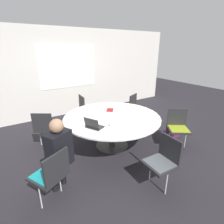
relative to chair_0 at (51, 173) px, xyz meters
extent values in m
plane|color=black|center=(1.54, 0.84, -0.51)|extent=(16.00, 16.00, 0.00)
cube|color=silver|center=(1.54, 3.40, 0.84)|extent=(8.00, 0.06, 2.70)
cube|color=white|center=(1.54, 3.37, 1.04)|extent=(1.80, 0.01, 1.30)
cylinder|color=#333333|center=(1.54, 0.84, -0.50)|extent=(0.73, 0.73, 0.02)
cylinder|color=#333333|center=(1.54, 0.84, -0.15)|extent=(0.13, 0.13, 0.67)
cylinder|color=white|center=(1.54, 0.84, 0.20)|extent=(2.07, 2.07, 0.03)
cube|color=#262628|center=(-0.03, 0.06, -0.07)|extent=(0.58, 0.57, 0.04)
cube|color=teal|center=(-0.03, 0.06, -0.05)|extent=(0.51, 0.50, 0.01)
cube|color=#262628|center=(0.06, -0.11, 0.15)|extent=(0.39, 0.21, 0.40)
cylinder|color=silver|center=(-0.19, -0.02, -0.30)|extent=(0.02, 0.02, 0.42)
cylinder|color=silver|center=(0.13, 0.14, -0.30)|extent=(0.02, 0.02, 0.42)
cube|color=#262628|center=(1.47, -0.61, -0.07)|extent=(0.44, 0.46, 0.04)
cube|color=#4C5156|center=(1.47, -0.61, -0.05)|extent=(0.39, 0.41, 0.01)
cube|color=#262628|center=(1.66, -0.62, 0.15)|extent=(0.05, 0.42, 0.40)
cylinder|color=silver|center=(1.46, -0.79, -0.30)|extent=(0.02, 0.02, 0.42)
cylinder|color=silver|center=(1.48, -0.43, -0.30)|extent=(0.02, 0.02, 0.42)
cube|color=#262628|center=(2.72, -0.01, -0.07)|extent=(0.60, 0.60, 0.04)
cube|color=olive|center=(2.72, -0.01, -0.05)|extent=(0.53, 0.53, 0.01)
cube|color=#262628|center=(2.84, 0.15, 0.15)|extent=(0.36, 0.27, 0.40)
cylinder|color=silver|center=(2.87, -0.11, -0.30)|extent=(0.02, 0.02, 0.42)
cylinder|color=silver|center=(2.58, 0.10, -0.30)|extent=(0.02, 0.02, 0.42)
cube|color=#262628|center=(2.86, 1.45, -0.07)|extent=(0.58, 0.57, 0.04)
cube|color=#E04C1E|center=(2.86, 1.45, -0.05)|extent=(0.51, 0.50, 0.01)
cube|color=#262628|center=(2.78, 1.63, 0.15)|extent=(0.39, 0.20, 0.40)
cylinder|color=silver|center=(3.02, 1.53, -0.30)|extent=(0.02, 0.02, 0.42)
cylinder|color=silver|center=(2.70, 1.37, -0.30)|extent=(0.02, 0.02, 0.42)
cube|color=#262628|center=(1.67, 2.29, -0.07)|extent=(0.46, 0.48, 0.04)
cube|color=olive|center=(1.67, 2.29, -0.05)|extent=(0.40, 0.42, 0.01)
cube|color=#262628|center=(1.48, 2.31, 0.15)|extent=(0.07, 0.42, 0.40)
cylinder|color=silver|center=(1.69, 2.47, -0.30)|extent=(0.02, 0.02, 0.42)
cylinder|color=silver|center=(1.65, 2.11, -0.30)|extent=(0.02, 0.02, 0.42)
cube|color=#262628|center=(0.34, 1.65, -0.07)|extent=(0.60, 0.59, 0.04)
cube|color=teal|center=(0.34, 1.65, -0.05)|extent=(0.53, 0.52, 0.01)
cube|color=#262628|center=(0.23, 1.49, 0.15)|extent=(0.36, 0.26, 0.40)
cylinder|color=silver|center=(0.19, 1.75, -0.30)|extent=(0.02, 0.02, 0.42)
cylinder|color=silver|center=(0.49, 1.55, -0.30)|extent=(0.02, 0.02, 0.42)
cylinder|color=black|center=(0.06, 0.22, -0.28)|extent=(0.10, 0.10, 0.46)
cylinder|color=black|center=(0.22, 0.30, -0.28)|extent=(0.10, 0.10, 0.46)
cube|color=black|center=(0.18, 0.17, 0.22)|extent=(0.42, 0.36, 0.55)
sphere|color=#A87A5B|center=(0.18, 0.17, 0.60)|extent=(0.20, 0.20, 0.20)
cube|color=#232326|center=(0.98, 0.56, 0.22)|extent=(0.33, 0.38, 0.02)
cube|color=#232326|center=(0.89, 0.52, 0.33)|extent=(0.18, 0.30, 0.20)
cube|color=black|center=(0.89, 0.52, 0.33)|extent=(0.16, 0.27, 0.17)
cube|color=maroon|center=(1.71, 1.19, 0.23)|extent=(0.25, 0.26, 0.02)
cylinder|color=white|center=(1.25, 0.42, 0.26)|extent=(0.08, 0.08, 0.09)
cube|color=#661E56|center=(3.06, 0.36, -0.37)|extent=(0.36, 0.16, 0.28)
camera|label=1|loc=(-0.37, -2.09, 1.62)|focal=28.00mm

